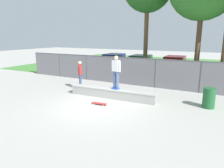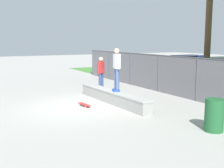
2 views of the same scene
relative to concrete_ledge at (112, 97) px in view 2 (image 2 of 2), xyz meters
The scene contains 9 objects.
ground_plane 1.67m from the concrete_ledge, 87.44° to the right, with size 80.00×80.00×0.00m, color #ADAAA3.
concrete_ledge is the anchor object (origin of this frame).
skateboarder 1.30m from the concrete_ledge, 22.78° to the left, with size 0.59×0.34×1.82m.
skateboard 1.32m from the concrete_ledge, 89.85° to the right, with size 0.82×0.27×0.09m.
chainlink_fence 3.55m from the concrete_ledge, 88.78° to the left, with size 19.29×0.07×1.94m.
car_blue 9.51m from the concrete_ledge, 116.41° to the left, with size 2.09×4.24×1.66m.
car_green 8.55m from the concrete_ledge, 99.40° to the left, with size 2.09×4.24×1.66m.
bystander 2.93m from the concrete_ledge, 163.34° to the left, with size 0.42×0.51×1.82m.
trash_bin 4.92m from the concrete_ledge, ahead, with size 0.56×0.56×0.98m, color #1E592D.
Camera 2 is at (10.53, -4.10, 2.67)m, focal length 45.85 mm.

